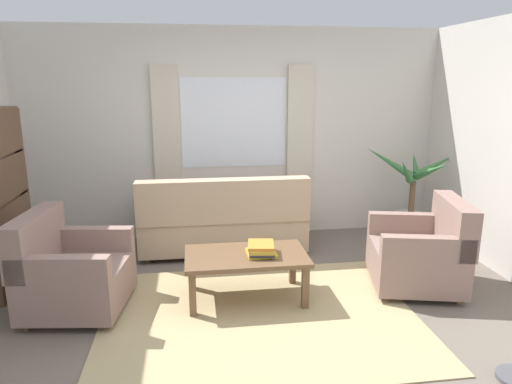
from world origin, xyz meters
name	(u,v)px	position (x,y,z in m)	size (l,w,h in m)	color
ground_plane	(260,317)	(0.00, 0.00, 0.00)	(6.24, 6.24, 0.00)	#6B6056
wall_back	(234,134)	(0.00, 2.26, 1.30)	(5.32, 0.12, 2.60)	silver
window_with_curtains	(234,123)	(0.00, 2.18, 1.45)	(1.98, 0.07, 1.40)	white
area_rug	(260,316)	(0.00, 0.00, 0.01)	(2.66, 2.05, 0.01)	tan
couch	(223,221)	(-0.20, 1.60, 0.37)	(1.90, 0.82, 0.92)	tan
armchair_left	(70,272)	(-1.61, 0.36, 0.35)	(0.92, 0.94, 0.88)	gray
armchair_right	(422,253)	(1.64, 0.37, 0.35)	(0.99, 1.00, 0.88)	gray
coffee_table	(246,260)	(-0.07, 0.35, 0.38)	(1.10, 0.64, 0.44)	brown
book_stack_on_table	(261,249)	(0.06, 0.32, 0.49)	(0.27, 0.31, 0.11)	gold
potted_plant	(411,208)	(2.15, 1.66, 0.42)	(1.08, 0.95, 1.18)	#B7B2A8
bookshelf	(0,198)	(-2.34, 0.98, 0.88)	(0.30, 0.94, 1.72)	brown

